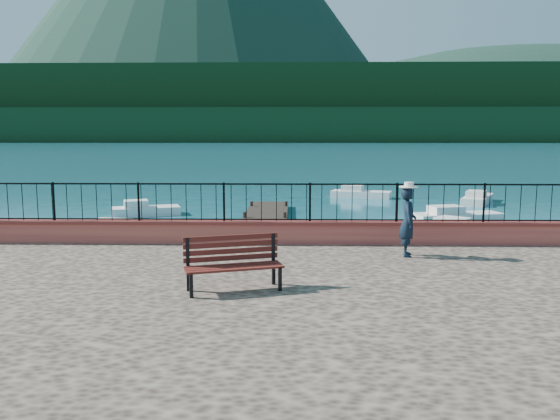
{
  "coord_description": "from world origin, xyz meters",
  "views": [
    {
      "loc": [
        -0.74,
        -10.1,
        3.97
      ],
      "look_at": [
        -1.02,
        2.0,
        2.3
      ],
      "focal_mm": 35.0,
      "sensor_mm": 36.0,
      "label": 1
    }
  ],
  "objects_px": {
    "park_bench": "(234,274)",
    "boat_4": "(361,191)",
    "boat_5": "(478,196)",
    "boat_3": "(146,207)",
    "person": "(408,222)",
    "boat_0": "(127,230)",
    "boat_1": "(464,229)",
    "boat_2": "(458,214)"
  },
  "relations": [
    {
      "from": "boat_1",
      "to": "boat_5",
      "type": "height_order",
      "value": "same"
    },
    {
      "from": "boat_0",
      "to": "boat_3",
      "type": "xyz_separation_m",
      "value": [
        -1.01,
        6.51,
        0.0
      ]
    },
    {
      "from": "park_bench",
      "to": "boat_1",
      "type": "distance_m",
      "value": 13.73
    },
    {
      "from": "park_bench",
      "to": "boat_3",
      "type": "xyz_separation_m",
      "value": [
        -6.25,
        17.23,
        -1.09
      ]
    },
    {
      "from": "boat_5",
      "to": "boat_3",
      "type": "bearing_deg",
      "value": 132.83
    },
    {
      "from": "boat_2",
      "to": "boat_0",
      "type": "bearing_deg",
      "value": -174.96
    },
    {
      "from": "boat_0",
      "to": "boat_4",
      "type": "xyz_separation_m",
      "value": [
        10.65,
        14.54,
        0.0
      ]
    },
    {
      "from": "park_bench",
      "to": "boat_4",
      "type": "relative_size",
      "value": 0.49
    },
    {
      "from": "boat_0",
      "to": "boat_4",
      "type": "relative_size",
      "value": 1.12
    },
    {
      "from": "boat_2",
      "to": "boat_4",
      "type": "height_order",
      "value": "same"
    },
    {
      "from": "boat_1",
      "to": "boat_5",
      "type": "bearing_deg",
      "value": 109.36
    },
    {
      "from": "boat_2",
      "to": "boat_3",
      "type": "distance_m",
      "value": 14.97
    },
    {
      "from": "person",
      "to": "boat_4",
      "type": "height_order",
      "value": "person"
    },
    {
      "from": "person",
      "to": "boat_1",
      "type": "distance_m",
      "value": 9.47
    },
    {
      "from": "boat_0",
      "to": "boat_2",
      "type": "bearing_deg",
      "value": 28.81
    },
    {
      "from": "boat_0",
      "to": "boat_2",
      "type": "distance_m",
      "value": 14.6
    },
    {
      "from": "park_bench",
      "to": "boat_2",
      "type": "relative_size",
      "value": 0.45
    },
    {
      "from": "boat_0",
      "to": "boat_5",
      "type": "distance_m",
      "value": 20.9
    },
    {
      "from": "boat_3",
      "to": "boat_4",
      "type": "distance_m",
      "value": 14.16
    },
    {
      "from": "boat_1",
      "to": "boat_4",
      "type": "distance_m",
      "value": 14.1
    },
    {
      "from": "boat_1",
      "to": "boat_2",
      "type": "bearing_deg",
      "value": 116.83
    },
    {
      "from": "boat_1",
      "to": "boat_0",
      "type": "bearing_deg",
      "value": -137.15
    },
    {
      "from": "boat_1",
      "to": "boat_4",
      "type": "height_order",
      "value": "same"
    },
    {
      "from": "person",
      "to": "boat_0",
      "type": "xyz_separation_m",
      "value": [
        -8.92,
        7.82,
        -1.59
      ]
    },
    {
      "from": "boat_0",
      "to": "boat_5",
      "type": "bearing_deg",
      "value": 45.0
    },
    {
      "from": "boat_3",
      "to": "boat_4",
      "type": "height_order",
      "value": "same"
    },
    {
      "from": "boat_5",
      "to": "boat_2",
      "type": "bearing_deg",
      "value": -178.33
    },
    {
      "from": "park_bench",
      "to": "boat_3",
      "type": "distance_m",
      "value": 18.36
    },
    {
      "from": "park_bench",
      "to": "boat_2",
      "type": "distance_m",
      "value": 17.66
    },
    {
      "from": "park_bench",
      "to": "boat_0",
      "type": "distance_m",
      "value": 11.98
    },
    {
      "from": "person",
      "to": "boat_0",
      "type": "relative_size",
      "value": 0.38
    },
    {
      "from": "park_bench",
      "to": "boat_4",
      "type": "xyz_separation_m",
      "value": [
        5.42,
        25.26,
        -1.09
      ]
    },
    {
      "from": "boat_3",
      "to": "boat_5",
      "type": "xyz_separation_m",
      "value": [
        18.18,
        5.41,
        0.0
      ]
    },
    {
      "from": "boat_4",
      "to": "boat_5",
      "type": "distance_m",
      "value": 7.02
    },
    {
      "from": "boat_3",
      "to": "person",
      "type": "bearing_deg",
      "value": -74.6
    },
    {
      "from": "person",
      "to": "boat_3",
      "type": "distance_m",
      "value": 17.51
    },
    {
      "from": "boat_0",
      "to": "boat_1",
      "type": "xyz_separation_m",
      "value": [
        12.89,
        0.63,
        0.0
      ]
    },
    {
      "from": "park_bench",
      "to": "boat_3",
      "type": "relative_size",
      "value": 0.56
    },
    {
      "from": "park_bench",
      "to": "boat_5",
      "type": "xyz_separation_m",
      "value": [
        11.93,
        22.64,
        -1.09
      ]
    },
    {
      "from": "boat_2",
      "to": "boat_5",
      "type": "height_order",
      "value": "same"
    },
    {
      "from": "park_bench",
      "to": "boat_5",
      "type": "relative_size",
      "value": 0.44
    },
    {
      "from": "boat_0",
      "to": "boat_2",
      "type": "xyz_separation_m",
      "value": [
        13.84,
        4.66,
        0.0
      ]
    }
  ]
}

